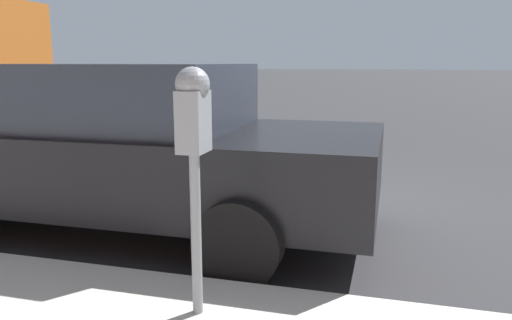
# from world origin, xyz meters

# --- Properties ---
(ground_plane) EXTENTS (220.00, 220.00, 0.00)m
(ground_plane) POSITION_xyz_m (0.00, 0.00, 0.00)
(ground_plane) COLOR #2B2B2D
(parking_meter) EXTENTS (0.21, 0.19, 1.43)m
(parking_meter) POSITION_xyz_m (-2.66, 0.12, 1.21)
(parking_meter) COLOR gray
(parking_meter) RESTS_ON sidewalk
(car_black) EXTENTS (2.12, 4.87, 1.56)m
(car_black) POSITION_xyz_m (-1.07, 1.63, 0.82)
(car_black) COLOR black
(car_black) RESTS_ON ground_plane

